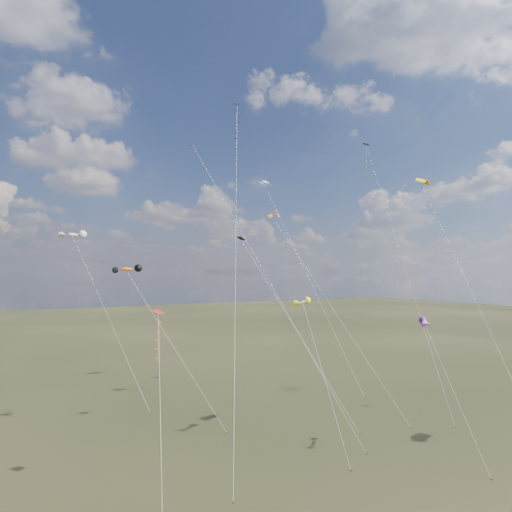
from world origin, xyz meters
TOP-DOWN VIEW (x-y plane):
  - ground at (0.00, 0.00)m, footprint 400.00×400.00m
  - diamond_black_high at (23.87, 23.18)m, footprint 8.11×21.57m
  - diamond_navy_tall at (-0.13, 22.66)m, footprint 13.00×23.49m
  - diamond_black_mid at (0.84, 15.93)m, footprint 8.57×12.07m
  - diamond_red_low at (-14.89, 9.06)m, footprint 2.89×8.61m
  - diamond_orange_center at (-3.00, 17.18)m, footprint 9.82×20.72m
  - parafoil_yellow at (15.75, 6.51)m, footprint 9.58×20.31m
  - parafoil_blue_white at (12.30, 35.54)m, footprint 5.62×19.15m
  - parafoil_tricolor at (7.89, 25.90)m, footprint 5.95×20.82m
  - novelty_orange_black at (-13.40, 25.27)m, footprint 9.68×11.42m
  - novelty_white_purple at (9.91, 1.82)m, footprint 2.57×8.90m
  - novelty_redwhite_stripe at (-16.52, 44.63)m, footprint 8.17×19.59m
  - novelty_blue_yellow at (2.13, 11.43)m, footprint 3.77×11.22m

SIDE VIEW (x-z plane):
  - ground at x=0.00m, z-range 0.00..0.00m
  - diamond_red_low at x=-14.89m, z-range 4.21..18.02m
  - novelty_white_purple at x=9.91m, z-range 5.85..18.39m
  - novelty_blue_yellow at x=2.13m, z-range 6.62..20.95m
  - diamond_black_mid at x=0.84m, z-range 4.53..25.87m
  - novelty_orange_black at x=-13.40m, z-range 8.37..26.34m
  - diamond_orange_center at x=-3.00m, z-range 6.17..39.18m
  - novelty_redwhite_stripe at x=-16.52m, z-range 10.95..34.41m
  - parafoil_tricolor at x=7.89m, z-range 12.16..37.98m
  - parafoil_yellow at x=15.75m, z-range 13.47..41.91m
  - parafoil_blue_white at x=12.30m, z-range 15.58..48.35m
  - diamond_black_high at x=23.87m, z-range 13.64..51.35m
  - diamond_navy_tall at x=-0.13m, z-range 14.31..54.08m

